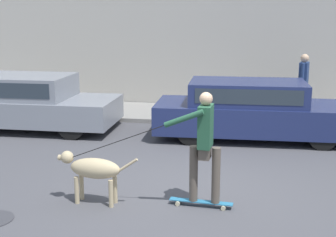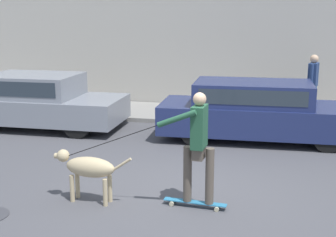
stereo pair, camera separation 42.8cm
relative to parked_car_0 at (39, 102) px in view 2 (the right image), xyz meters
name	(u,v)px [view 2 (the right image)]	position (x,y,z in m)	size (l,w,h in m)	color
ground_plane	(183,195)	(4.44, -3.71, -0.66)	(36.00, 36.00, 0.00)	#47474C
back_wall	(230,19)	(4.44, 3.52, 2.03)	(32.00, 0.30, 5.37)	#ADA89E
sidewalk_curb	(223,115)	(4.44, 2.20, -0.61)	(30.00, 2.29, 0.11)	gray
parked_car_0	(39,102)	(0.00, 0.00, 0.00)	(4.21, 1.87, 1.36)	black
parked_car_1	(258,111)	(5.47, 0.00, 0.00)	(4.60, 1.83, 1.34)	black
dog	(88,168)	(3.05, -4.25, -0.12)	(1.29, 0.38, 0.80)	tan
skateboarder	(198,143)	(4.73, -4.11, 0.35)	(2.55, 0.53, 1.76)	beige
pedestrian_with_bag	(313,83)	(6.80, 2.12, 0.39)	(0.31, 0.73, 1.69)	brown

